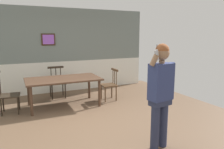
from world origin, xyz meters
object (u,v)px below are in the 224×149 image
object	(u,v)px
chair_near_window	(8,94)
person_figure	(161,89)
chair_by_doorway	(57,82)
dining_table	(63,81)
chair_at_table_head	(110,85)

from	to	relation	value
chair_near_window	person_figure	size ratio (longest dim) A/B	0.59
chair_near_window	chair_by_doorway	xyz separation A→B (m)	(1.36, 0.88, -0.01)
dining_table	chair_by_doorway	distance (m)	0.94
dining_table	chair_by_doorway	size ratio (longest dim) A/B	2.07
dining_table	chair_near_window	world-z (taller)	chair_near_window
chair_by_doorway	chair_at_table_head	bearing A→B (deg)	146.93
chair_by_doorway	chair_at_table_head	xyz separation A→B (m)	(1.32, -0.94, -0.01)
chair_by_doorway	chair_near_window	bearing A→B (deg)	35.43
chair_near_window	chair_by_doorway	world-z (taller)	chair_near_window
chair_near_window	person_figure	world-z (taller)	person_figure
chair_near_window	chair_by_doorway	bearing A→B (deg)	129.05
chair_by_doorway	person_figure	world-z (taller)	person_figure
chair_at_table_head	chair_near_window	bearing A→B (deg)	91.97
person_figure	chair_by_doorway	bearing A→B (deg)	-85.51
chair_at_table_head	person_figure	xyz separation A→B (m)	(-0.42, -2.85, 0.55)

